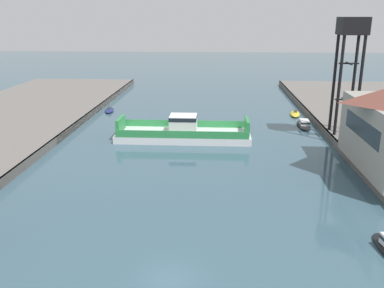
{
  "coord_description": "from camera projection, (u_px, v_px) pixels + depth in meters",
  "views": [
    {
      "loc": [
        3.16,
        -25.51,
        18.14
      ],
      "look_at": [
        0.0,
        26.81,
        2.0
      ],
      "focal_mm": 38.83,
      "sensor_mm": 36.0,
      "label": 1
    }
  ],
  "objects": [
    {
      "name": "crane_tower",
      "position": [
        351.0,
        41.0,
        59.46
      ],
      "size": [
        3.79,
        3.79,
        16.89
      ],
      "color": "black",
      "rests_on": "quay_right"
    },
    {
      "name": "ground_plane",
      "position": [
        170.0,
        280.0,
        29.86
      ],
      "size": [
        400.0,
        400.0,
        0.0
      ],
      "primitive_type": "plane",
      "color": "#385666"
    },
    {
      "name": "moored_boat_near_right",
      "position": [
        109.0,
        110.0,
        82.66
      ],
      "size": [
        2.33,
        5.08,
        1.03
      ],
      "color": "navy",
      "rests_on": "ground"
    },
    {
      "name": "chain_ferry",
      "position": [
        183.0,
        132.0,
        63.73
      ],
      "size": [
        20.44,
        6.73,
        3.78
      ],
      "color": "silver",
      "rests_on": "ground"
    },
    {
      "name": "moored_boat_near_left",
      "position": [
        295.0,
        114.0,
        79.41
      ],
      "size": [
        2.52,
        5.55,
        1.09
      ],
      "color": "yellow",
      "rests_on": "ground"
    },
    {
      "name": "moored_boat_mid_right",
      "position": [
        304.0,
        124.0,
        71.27
      ],
      "size": [
        2.43,
        7.22,
        1.24
      ],
      "color": "black",
      "rests_on": "ground"
    }
  ]
}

